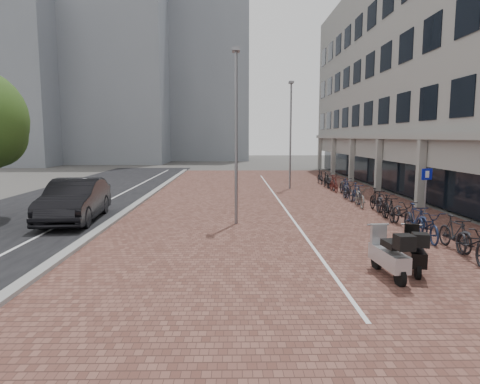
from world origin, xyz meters
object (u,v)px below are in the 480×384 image
(scooter_front, at_px, (389,253))
(parking_sign, at_px, (426,187))
(car_dark, at_px, (75,200))
(scooter_mid, at_px, (415,250))

(scooter_front, height_order, parking_sign, parking_sign)
(car_dark, xyz_separation_m, scooter_mid, (11.02, -6.82, -0.28))
(scooter_mid, xyz_separation_m, parking_sign, (3.15, 6.39, 0.85))
(scooter_front, relative_size, parking_sign, 0.83)
(scooter_front, bearing_deg, car_dark, 139.75)
(scooter_front, distance_m, scooter_mid, 0.92)
(car_dark, bearing_deg, parking_sign, -6.35)
(parking_sign, bearing_deg, scooter_mid, -127.57)
(car_dark, height_order, scooter_front, car_dark)
(car_dark, height_order, scooter_mid, car_dark)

